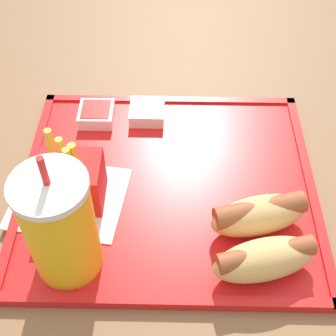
{
  "coord_description": "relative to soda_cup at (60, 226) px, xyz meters",
  "views": [
    {
      "loc": [
        -0.02,
        0.37,
        1.19
      ],
      "look_at": [
        -0.01,
        -0.03,
        0.74
      ],
      "focal_mm": 50.0,
      "sensor_mm": 36.0,
      "label": 1
    }
  ],
  "objects": [
    {
      "name": "dining_table",
      "position": [
        -0.1,
        -0.09,
        -0.43
      ],
      "size": [
        1.24,
        1.11,
        0.7
      ],
      "color": "brown",
      "rests_on": "ground_plane"
    },
    {
      "name": "food_tray",
      "position": [
        -0.11,
        -0.12,
        -0.08
      ],
      "size": [
        0.39,
        0.35,
        0.01
      ],
      "color": "red",
      "rests_on": "dining_table"
    },
    {
      "name": "paper_napkin",
      "position": [
        0.02,
        -0.09,
        -0.07
      ],
      "size": [
        0.16,
        0.14,
        0.0
      ],
      "color": "white",
      "rests_on": "food_tray"
    },
    {
      "name": "soda_cup",
      "position": [
        0.0,
        0.0,
        0.0
      ],
      "size": [
        0.08,
        0.08,
        0.18
      ],
      "color": "gold",
      "rests_on": "food_tray"
    },
    {
      "name": "hot_dog_far",
      "position": [
        -0.22,
        0.01,
        -0.04
      ],
      "size": [
        0.13,
        0.08,
        0.05
      ],
      "color": "tan",
      "rests_on": "food_tray"
    },
    {
      "name": "hot_dog_near",
      "position": [
        -0.22,
        -0.05,
        -0.04
      ],
      "size": [
        0.13,
        0.08,
        0.05
      ],
      "color": "tan",
      "rests_on": "food_tray"
    },
    {
      "name": "fries_carton",
      "position": [
        0.01,
        -0.09,
        -0.04
      ],
      "size": [
        0.08,
        0.06,
        0.11
      ],
      "color": "red",
      "rests_on": "food_tray"
    },
    {
      "name": "sauce_cup_mayo",
      "position": [
        -0.08,
        -0.25,
        -0.06
      ],
      "size": [
        0.05,
        0.05,
        0.02
      ],
      "color": "silver",
      "rests_on": "food_tray"
    },
    {
      "name": "sauce_cup_ketchup",
      "position": [
        -0.0,
        -0.24,
        -0.06
      ],
      "size": [
        0.05,
        0.05,
        0.02
      ],
      "color": "silver",
      "rests_on": "food_tray"
    }
  ]
}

